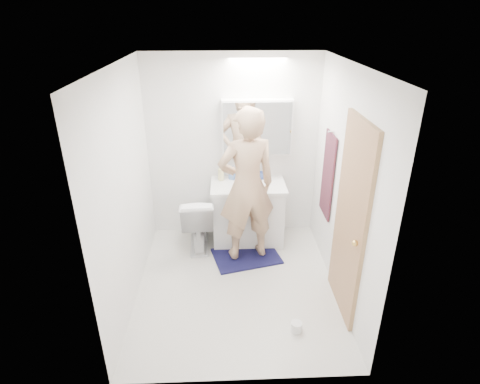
{
  "coord_description": "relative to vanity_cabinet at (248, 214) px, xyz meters",
  "views": [
    {
      "loc": [
        -0.11,
        -3.54,
        2.84
      ],
      "look_at": [
        0.05,
        0.25,
        1.05
      ],
      "focal_mm": 29.11,
      "sensor_mm": 36.0,
      "label": 1
    }
  ],
  "objects": [
    {
      "name": "vanity_cabinet",
      "position": [
        0.0,
        0.0,
        0.0
      ],
      "size": [
        0.9,
        0.55,
        0.78
      ],
      "primitive_type": "cube",
      "color": "silver",
      "rests_on": "floor"
    },
    {
      "name": "wall_back",
      "position": [
        -0.18,
        0.29,
        0.81
      ],
      "size": [
        2.5,
        0.0,
        2.5
      ],
      "primitive_type": "plane",
      "rotation": [
        1.57,
        0.0,
        0.0
      ],
      "color": "white",
      "rests_on": "floor"
    },
    {
      "name": "wall_front",
      "position": [
        -0.18,
        -2.21,
        0.81
      ],
      "size": [
        2.5,
        0.0,
        2.5
      ],
      "primitive_type": "plane",
      "rotation": [
        -1.57,
        0.0,
        0.0
      ],
      "color": "white",
      "rests_on": "floor"
    },
    {
      "name": "soap_bottle_b",
      "position": [
        -0.19,
        0.18,
        0.52
      ],
      "size": [
        0.11,
        0.11,
        0.18
      ],
      "primitive_type": "imported",
      "rotation": [
        0.0,
        0.0,
        -0.52
      ],
      "color": "#587CBD",
      "rests_on": "countertop"
    },
    {
      "name": "person",
      "position": [
        -0.04,
        -0.42,
        0.59
      ],
      "size": [
        0.77,
        0.6,
        1.87
      ],
      "primitive_type": "imported",
      "rotation": [
        0.0,
        0.0,
        3.39
      ],
      "color": "tan",
      "rests_on": "bath_rug"
    },
    {
      "name": "towel",
      "position": [
        0.89,
        -0.41,
        0.71
      ],
      "size": [
        0.02,
        0.42,
        1.0
      ],
      "primitive_type": "cube",
      "color": "#1A133C",
      "rests_on": "wall_right"
    },
    {
      "name": "countertop",
      "position": [
        0.0,
        -0.0,
        0.41
      ],
      "size": [
        0.95,
        0.58,
        0.04
      ],
      "primitive_type": "cube",
      "color": "silver",
      "rests_on": "vanity_cabinet"
    },
    {
      "name": "sink_basin",
      "position": [
        0.0,
        0.03,
        0.45
      ],
      "size": [
        0.36,
        0.36,
        0.03
      ],
      "primitive_type": "cylinder",
      "color": "silver",
      "rests_on": "countertop"
    },
    {
      "name": "towel_hook",
      "position": [
        0.88,
        -0.41,
        1.23
      ],
      "size": [
        0.07,
        0.02,
        0.02
      ],
      "primitive_type": "cylinder",
      "rotation": [
        0.0,
        1.57,
        0.0
      ],
      "color": "silver",
      "rests_on": "wall_right"
    },
    {
      "name": "medicine_cabinet",
      "position": [
        0.12,
        0.21,
        1.11
      ],
      "size": [
        0.88,
        0.14,
        0.7
      ],
      "primitive_type": "cube",
      "color": "white",
      "rests_on": "wall_back"
    },
    {
      "name": "faucet",
      "position": [
        0.0,
        0.22,
        0.51
      ],
      "size": [
        0.02,
        0.02,
        0.16
      ],
      "primitive_type": "cylinder",
      "color": "silver",
      "rests_on": "countertop"
    },
    {
      "name": "ceiling",
      "position": [
        -0.18,
        -0.96,
        2.01
      ],
      "size": [
        2.5,
        2.5,
        0.0
      ],
      "primitive_type": "plane",
      "rotation": [
        3.14,
        0.0,
        0.0
      ],
      "color": "white",
      "rests_on": "floor"
    },
    {
      "name": "wall_right",
      "position": [
        0.92,
        -0.96,
        0.81
      ],
      "size": [
        0.0,
        2.5,
        2.5
      ],
      "primitive_type": "plane",
      "rotation": [
        1.57,
        0.0,
        -1.57
      ],
      "color": "white",
      "rests_on": "floor"
    },
    {
      "name": "floor",
      "position": [
        -0.18,
        -0.96,
        -0.39
      ],
      "size": [
        2.5,
        2.5,
        0.0
      ],
      "primitive_type": "plane",
      "color": "silver",
      "rests_on": "ground"
    },
    {
      "name": "toilet_paper_roll",
      "position": [
        0.37,
        -1.68,
        -0.34
      ],
      "size": [
        0.11,
        0.11,
        0.1
      ],
      "primitive_type": "cylinder",
      "color": "white",
      "rests_on": "floor"
    },
    {
      "name": "mirror_panel",
      "position": [
        0.12,
        0.13,
        1.11
      ],
      "size": [
        0.84,
        0.01,
        0.66
      ],
      "primitive_type": "cube",
      "color": "silver",
      "rests_on": "medicine_cabinet"
    },
    {
      "name": "door_knob",
      "position": [
        0.86,
        -1.61,
        0.56
      ],
      "size": [
        0.06,
        0.06,
        0.06
      ],
      "primitive_type": "sphere",
      "color": "gold",
      "rests_on": "door"
    },
    {
      "name": "toothbrush_cup",
      "position": [
        0.18,
        0.16,
        0.48
      ],
      "size": [
        0.14,
        0.14,
        0.1
      ],
      "primitive_type": "imported",
      "rotation": [
        0.0,
        0.0,
        0.39
      ],
      "color": "#3855AA",
      "rests_on": "countertop"
    },
    {
      "name": "door",
      "position": [
        0.9,
        -1.31,
        0.61
      ],
      "size": [
        0.04,
        0.8,
        2.0
      ],
      "primitive_type": "cube",
      "color": "tan",
      "rests_on": "wall_right"
    },
    {
      "name": "toilet",
      "position": [
        -0.66,
        -0.11,
        -0.02
      ],
      "size": [
        0.45,
        0.74,
        0.74
      ],
      "primitive_type": "imported",
      "rotation": [
        0.0,
        0.0,
        3.2
      ],
      "color": "white",
      "rests_on": "floor"
    },
    {
      "name": "soap_bottle_a",
      "position": [
        -0.34,
        0.15,
        0.54
      ],
      "size": [
        0.12,
        0.12,
        0.22
      ],
      "primitive_type": "imported",
      "rotation": [
        0.0,
        0.0,
        0.51
      ],
      "color": "beige",
      "rests_on": "countertop"
    },
    {
      "name": "bath_rug",
      "position": [
        -0.04,
        -0.42,
        -0.38
      ],
      "size": [
        0.91,
        0.73,
        0.02
      ],
      "primitive_type": "cube",
      "rotation": [
        0.0,
        0.0,
        0.25
      ],
      "color": "#12123A",
      "rests_on": "floor"
    },
    {
      "name": "wall_left",
      "position": [
        -1.28,
        -0.96,
        0.81
      ],
      "size": [
        0.0,
        2.5,
        2.5
      ],
      "primitive_type": "plane",
      "rotation": [
        1.57,
        0.0,
        1.57
      ],
      "color": "white",
      "rests_on": "floor"
    }
  ]
}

